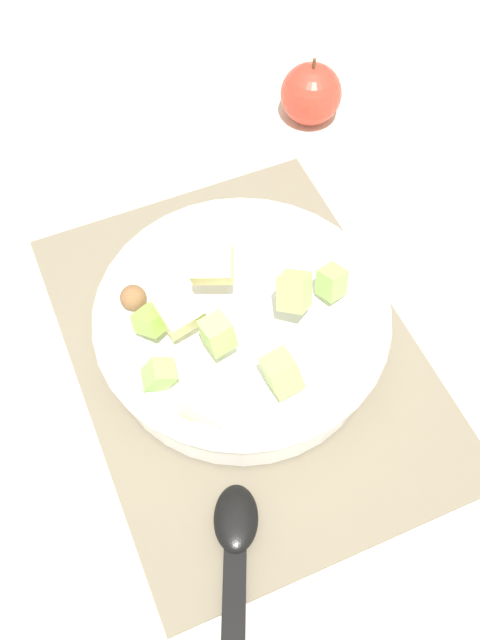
{
  "coord_description": "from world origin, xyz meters",
  "views": [
    {
      "loc": [
        -0.31,
        0.14,
        0.59
      ],
      "look_at": [
        0.01,
        0.0,
        0.05
      ],
      "focal_mm": 41.17,
      "sensor_mm": 36.0,
      "label": 1
    }
  ],
  "objects": [
    {
      "name": "whole_apple",
      "position": [
        0.26,
        -0.19,
        0.03
      ],
      "size": [
        0.07,
        0.07,
        0.08
      ],
      "color": "#BC3828",
      "rests_on": "ground_plane"
    },
    {
      "name": "placemat",
      "position": [
        0.0,
        0.0,
        0.0
      ],
      "size": [
        0.41,
        0.3,
        0.01
      ],
      "primitive_type": "cube",
      "color": "#756B56",
      "rests_on": "ground_plane"
    },
    {
      "name": "salad_bowl",
      "position": [
        0.01,
        0.0,
        0.04
      ],
      "size": [
        0.26,
        0.26,
        0.12
      ],
      "color": "white",
      "rests_on": "placemat"
    },
    {
      "name": "ground_plane",
      "position": [
        0.0,
        0.0,
        0.0
      ],
      "size": [
        2.4,
        2.4,
        0.0
      ],
      "primitive_type": "plane",
      "color": "silver"
    },
    {
      "name": "serving_spoon",
      "position": [
        -0.18,
        0.09,
        0.01
      ],
      "size": [
        0.21,
        0.11,
        0.01
      ],
      "color": "black",
      "rests_on": "placemat"
    }
  ]
}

